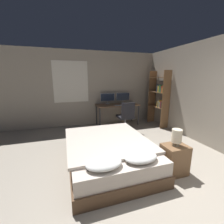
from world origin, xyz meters
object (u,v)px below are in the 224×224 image
(monitor_right, at_px, (123,97))
(bookshelf, at_px, (160,96))
(bedside_lamp, at_px, (177,136))
(computer_mouse, at_px, (127,105))
(monitor_left, at_px, (108,98))
(bed, at_px, (108,152))
(keyboard, at_px, (120,105))
(office_chair, at_px, (126,119))
(desk, at_px, (117,107))
(nightstand, at_px, (174,159))

(monitor_right, height_order, bookshelf, bookshelf)
(bedside_lamp, relative_size, computer_mouse, 4.38)
(monitor_left, height_order, computer_mouse, monitor_left)
(bed, distance_m, bedside_lamp, 1.35)
(computer_mouse, bearing_deg, bedside_lamp, -95.55)
(computer_mouse, height_order, bookshelf, bookshelf)
(keyboard, distance_m, office_chair, 0.60)
(monitor_right, height_order, computer_mouse, monitor_right)
(computer_mouse, xyz_separation_m, office_chair, (-0.22, -0.47, -0.38))
(bedside_lamp, bearing_deg, desk, 89.75)
(bed, bearing_deg, bedside_lamp, -32.28)
(desk, bearing_deg, computer_mouse, -40.92)
(desk, xyz_separation_m, keyboard, (0.00, -0.23, 0.10))
(monitor_left, relative_size, office_chair, 0.57)
(bed, relative_size, computer_mouse, 29.99)
(monitor_right, distance_m, office_chair, 1.15)
(office_chair, bearing_deg, nightstand, -91.56)
(desk, height_order, office_chair, office_chair)
(keyboard, bearing_deg, monitor_left, 123.24)
(nightstand, distance_m, office_chair, 2.45)
(bookshelf, bearing_deg, bedside_lamp, -119.34)
(desk, distance_m, bookshelf, 1.60)
(nightstand, bearing_deg, bedside_lamp, 0.00)
(bedside_lamp, xyz_separation_m, computer_mouse, (0.28, 2.92, 0.06))
(monitor_right, height_order, keyboard, monitor_right)
(monitor_right, bearing_deg, office_chair, -105.17)
(monitor_left, distance_m, computer_mouse, 0.78)
(bedside_lamp, bearing_deg, bed, 147.72)
(nightstand, distance_m, computer_mouse, 2.98)
(bed, relative_size, nightstand, 3.78)
(monitor_right, relative_size, bookshelf, 0.28)
(bedside_lamp, distance_m, computer_mouse, 2.93)
(desk, bearing_deg, bedside_lamp, -90.25)
(office_chair, bearing_deg, monitor_right, 74.83)
(monitor_left, height_order, bookshelf, bookshelf)
(monitor_left, bearing_deg, bookshelf, -25.34)
(nightstand, relative_size, bookshelf, 0.28)
(bedside_lamp, bearing_deg, monitor_right, 84.57)
(bed, distance_m, computer_mouse, 2.67)
(monitor_right, bearing_deg, nightstand, -95.43)
(desk, relative_size, computer_mouse, 22.57)
(bed, height_order, bedside_lamp, bedside_lamp)
(bed, distance_m, desk, 2.74)
(bookshelf, bearing_deg, computer_mouse, 163.12)
(bed, relative_size, monitor_left, 3.75)
(nightstand, bearing_deg, monitor_right, 84.57)
(computer_mouse, bearing_deg, monitor_right, 85.26)
(monitor_right, bearing_deg, bookshelf, -36.30)
(desk, relative_size, monitor_left, 2.82)
(bed, bearing_deg, desk, 66.38)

